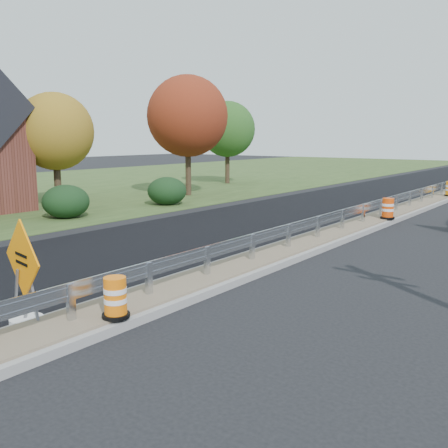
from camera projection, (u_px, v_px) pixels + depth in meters
The scene contains 13 objects.
ground at pixel (288, 254), 15.64m from camera, with size 140.00×140.00×0.00m, color black.
grass_verge_near at pixel (80, 185), 37.84m from camera, with size 30.00×120.00×0.03m, color #334A1F.
milled_overlay at pixel (312, 207), 26.10m from camera, with size 7.20×120.00×0.01m, color black.
median at pixel (380, 218), 21.88m from camera, with size 1.60×55.00×0.23m.
guardrail at pixel (389, 202), 22.55m from camera, with size 0.10×46.15×0.72m.
hedge_mid at pixel (66, 201), 22.40m from camera, with size 2.09×2.09×1.52m, color black.
hedge_north at pixel (167, 191), 26.79m from camera, with size 2.09×2.09×1.52m, color black.
tree_near_yellow at pixel (55, 132), 25.53m from camera, with size 3.96×3.96×5.88m.
tree_near_red at pixel (188, 116), 30.42m from camera, with size 4.95×4.95×7.35m.
tree_near_back at pixel (227, 129), 38.58m from camera, with size 4.29×4.29×6.37m.
caution_sign at pixel (25, 300), 9.53m from camera, with size 1.51×0.64×2.11m.
barrel_median_near at pixel (115, 298), 9.42m from camera, with size 0.53×0.53×0.78m.
barrel_median_mid at pixel (388, 209), 20.89m from camera, with size 0.59×0.59×0.86m.
Camera 1 is at (7.68, -13.32, 3.60)m, focal length 40.00 mm.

